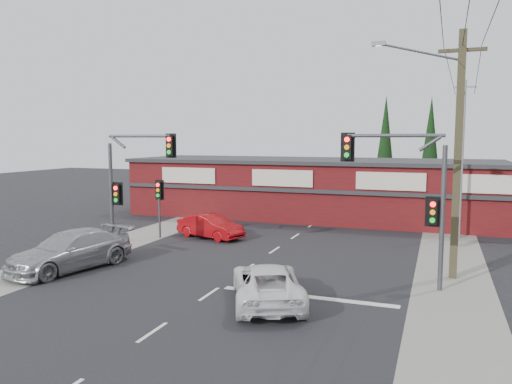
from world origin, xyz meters
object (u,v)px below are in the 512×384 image
(silver_suv, at_px, (70,251))
(red_sedan, at_px, (210,226))
(utility_pole, at_px, (455,147))
(shop_building, at_px, (311,187))
(white_suv, at_px, (267,283))

(silver_suv, distance_m, red_sedan, 8.84)
(utility_pole, bearing_deg, shop_building, 123.76)
(red_sedan, bearing_deg, white_suv, -127.50)
(silver_suv, height_order, utility_pole, utility_pole)
(silver_suv, bearing_deg, shop_building, 84.77)
(white_suv, bearing_deg, silver_suv, -31.29)
(white_suv, xyz_separation_m, utility_pole, (6.06, 5.55, 4.71))
(shop_building, height_order, utility_pole, utility_pole)
(white_suv, relative_size, shop_building, 0.18)
(white_suv, xyz_separation_m, red_sedan, (-6.79, 9.62, -0.01))
(shop_building, bearing_deg, utility_pole, -56.24)
(white_suv, distance_m, silver_suv, 9.67)
(white_suv, bearing_deg, utility_pole, -161.51)
(shop_building, xyz_separation_m, utility_pole, (9.36, -14.00, 3.26))
(red_sedan, relative_size, shop_building, 0.15)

